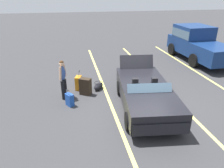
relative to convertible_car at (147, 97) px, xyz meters
name	(u,v)px	position (x,y,z in m)	size (l,w,h in m)	color
ground_plane	(144,108)	(-0.20, 0.02, -0.59)	(80.00, 80.00, 0.00)	#333335
lot_line_near	(113,111)	(-0.20, -1.20, -0.59)	(18.00, 0.12, 0.01)	#EAE066
lot_line_mid	(180,104)	(-0.20, 1.50, -0.59)	(18.00, 0.12, 0.01)	#EAE066
convertible_car	(147,97)	(0.00, 0.00, 0.00)	(4.34, 2.25, 1.52)	black
suitcase_large_black	(85,87)	(-1.83, -2.09, -0.22)	(0.48, 0.56, 0.74)	#2D2319
suitcase_medium_bright	(79,83)	(-2.41, -2.35, -0.28)	(0.45, 0.35, 0.89)	orange
suitcase_small_carryon	(70,100)	(-0.97, -2.78, -0.34)	(0.39, 0.35, 0.71)	#1E479E
duffel_bag	(98,86)	(-2.22, -1.47, -0.43)	(0.70, 0.62, 0.34)	black
traveler_person	(63,78)	(-1.65, -2.98, 0.34)	(0.59, 0.33, 1.65)	black
parked_pickup_truck_near	(196,43)	(-5.54, 5.35, 0.51)	(5.05, 2.18, 2.10)	navy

